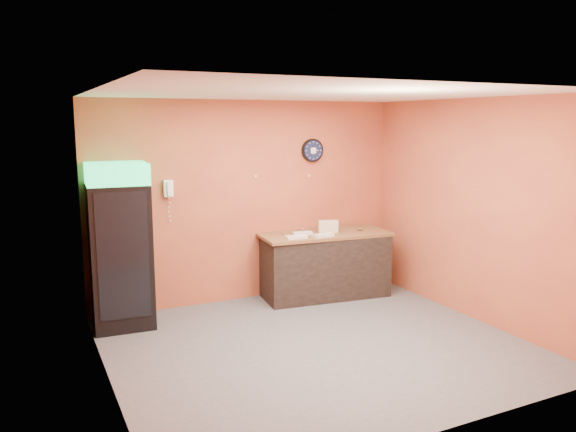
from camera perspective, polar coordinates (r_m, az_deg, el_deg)
floor at (r=6.53m, az=2.99°, el=-13.02°), size 4.50×4.50×0.00m
back_wall at (r=7.91m, az=-3.95°, el=1.52°), size 4.50×0.02×2.80m
left_wall at (r=5.42m, az=-18.18°, el=-2.72°), size 0.02×4.00×2.80m
right_wall at (r=7.47m, az=18.36°, el=0.56°), size 0.02×4.00×2.80m
ceiling at (r=6.03m, az=3.23°, el=12.33°), size 4.50×4.00×0.02m
beverage_cooler at (r=7.12m, az=-16.61°, el=-3.16°), size 0.75×0.77×2.02m
prep_counter at (r=8.18m, az=3.68°, el=-5.03°), size 1.86×0.99×0.89m
wall_clock at (r=8.24m, az=2.51°, el=6.68°), size 0.34×0.06×0.34m
wall_phone at (r=7.48m, az=-12.06°, el=2.76°), size 0.12×0.10×0.22m
butcher_paper at (r=8.07m, az=3.71°, el=-1.84°), size 1.93×0.98×0.04m
sub_roll_stack at (r=8.06m, az=4.10°, el=-1.08°), size 0.29×0.18×0.18m
wrapped_sandwich_left at (r=7.64m, az=0.85°, el=-2.16°), size 0.30×0.13×0.04m
wrapped_sandwich_mid at (r=7.77m, az=3.64°, el=-1.98°), size 0.30×0.14×0.04m
wrapped_sandwich_right at (r=7.91m, az=1.47°, el=-1.77°), size 0.29×0.16×0.04m
kitchen_tool at (r=8.08m, az=1.52°, el=-1.45°), size 0.06×0.06×0.06m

